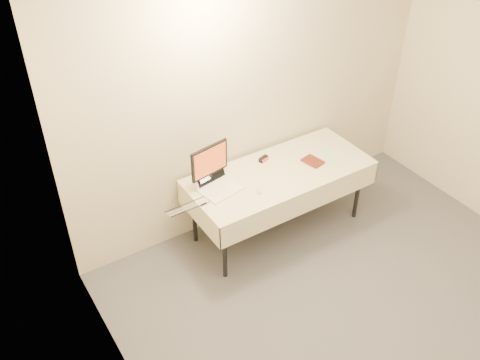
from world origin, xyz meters
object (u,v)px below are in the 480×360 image
laptop (216,182)px  table (280,176)px  monitor (210,162)px  book (309,157)px

laptop → table: bearing=-19.6°
table → laptop: bearing=170.8°
table → monitor: 0.77m
table → laptop: size_ratio=4.44×
laptop → monitor: (-0.02, 0.08, 0.19)m
monitor → laptop: bearing=-84.9°
laptop → monitor: 0.21m
table → monitor: size_ratio=4.39×
laptop → book: 0.97m
book → laptop: bearing=157.9°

